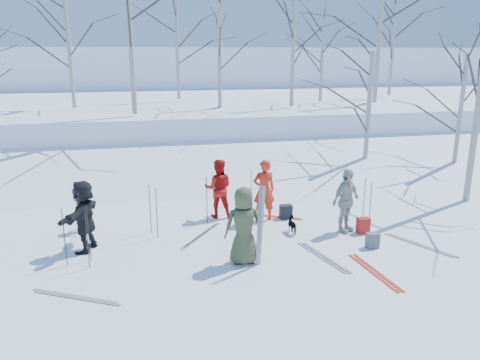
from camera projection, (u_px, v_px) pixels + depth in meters
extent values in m
plane|color=white|center=(253.00, 246.00, 11.65)|extent=(120.00, 120.00, 0.00)
cube|color=white|center=(210.00, 172.00, 18.21)|extent=(70.00, 9.49, 4.12)
cube|color=white|center=(183.00, 117.00, 27.40)|extent=(70.00, 18.00, 2.20)
cube|color=white|center=(162.00, 80.00, 46.92)|extent=(90.00, 30.00, 6.00)
imported|color=#3D462A|center=(244.00, 226.00, 10.49)|extent=(0.90, 0.61, 1.79)
imported|color=red|center=(264.00, 190.00, 13.25)|extent=(0.65, 0.44, 1.77)
imported|color=#B40F0D|center=(218.00, 188.00, 13.52)|extent=(0.94, 0.79, 1.71)
imported|color=red|center=(83.00, 215.00, 12.50)|extent=(0.38, 0.61, 0.92)
imported|color=beige|center=(346.00, 201.00, 12.37)|extent=(1.09, 0.85, 1.73)
imported|color=black|center=(84.00, 216.00, 11.17)|extent=(1.08, 1.71, 1.76)
imported|color=black|center=(293.00, 225.00, 12.41)|extent=(0.29, 0.55, 0.45)
cube|color=silver|center=(259.00, 226.00, 10.30)|extent=(0.10, 0.17, 1.90)
cube|color=silver|center=(261.00, 226.00, 10.30)|extent=(0.12, 0.23, 1.89)
cylinder|color=black|center=(364.00, 202.00, 12.91)|extent=(0.02, 0.02, 1.34)
cylinder|color=black|center=(207.00, 200.00, 13.05)|extent=(0.02, 0.02, 1.34)
cylinder|color=black|center=(89.00, 233.00, 10.67)|extent=(0.02, 0.02, 1.34)
cylinder|color=black|center=(370.00, 206.00, 12.56)|extent=(0.02, 0.02, 1.34)
cylinder|color=black|center=(64.00, 238.00, 10.41)|extent=(0.02, 0.02, 1.34)
cylinder|color=black|center=(251.00, 191.00, 13.90)|extent=(0.02, 0.02, 1.34)
cylinder|color=black|center=(263.00, 189.00, 14.06)|extent=(0.02, 0.02, 1.34)
cylinder|color=black|center=(150.00, 209.00, 12.33)|extent=(0.02, 0.02, 1.34)
cylinder|color=black|center=(157.00, 213.00, 11.99)|extent=(0.02, 0.02, 1.34)
cylinder|color=black|center=(87.00, 240.00, 10.27)|extent=(0.02, 0.02, 1.34)
cube|color=#A91D1A|center=(363.00, 225.00, 12.43)|extent=(0.32, 0.22, 0.42)
cube|color=#505257|center=(372.00, 240.00, 11.49)|extent=(0.30, 0.20, 0.38)
cube|color=black|center=(286.00, 212.00, 13.53)|extent=(0.34, 0.24, 0.40)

